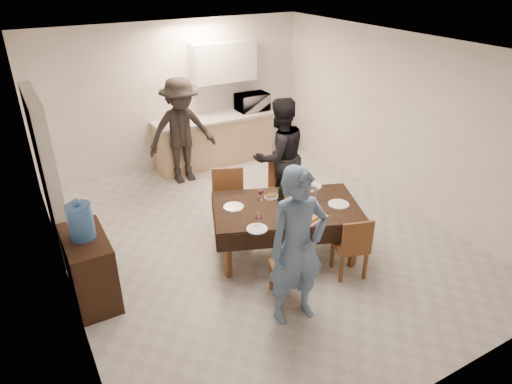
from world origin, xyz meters
TOP-DOWN VIEW (x-y plane):
  - floor at (0.00, 0.00)m, footprint 5.00×6.00m
  - ceiling at (0.00, 0.00)m, footprint 5.00×6.00m
  - wall_back at (0.00, 3.00)m, footprint 5.00×0.02m
  - wall_front at (0.00, -3.00)m, footprint 5.00×0.02m
  - wall_left at (-2.50, 0.00)m, footprint 0.02×6.00m
  - wall_right at (2.50, 0.00)m, footprint 0.02×6.00m
  - stub_partition at (-2.42, 1.20)m, footprint 0.15×1.40m
  - kitchen_base_cabinet at (0.60, 2.68)m, footprint 2.20×0.60m
  - kitchen_worktop at (0.60, 2.68)m, footprint 2.24×0.64m
  - upper_cabinet at (0.90, 2.82)m, footprint 1.20×0.34m
  - dining_table at (0.13, -0.53)m, footprint 2.11×1.68m
  - chair_near_left at (-0.32, -1.36)m, footprint 0.48×0.48m
  - chair_near_right at (0.58, -1.36)m, footprint 0.47×0.48m
  - chair_far_left at (-0.32, 0.12)m, footprint 0.58×0.59m
  - chair_far_right at (0.58, 0.13)m, footprint 0.55×0.57m
  - console at (-2.28, -0.20)m, footprint 0.45×0.89m
  - water_jug at (-2.28, -0.20)m, footprint 0.27×0.27m
  - wine_bottle at (0.08, -0.48)m, footprint 0.08×0.08m
  - water_pitcher at (0.48, -0.58)m, footprint 0.12×0.12m
  - savoury_tart at (0.23, -0.91)m, footprint 0.44×0.37m
  - salad_bowl at (0.43, -0.35)m, footprint 0.18×0.18m
  - mushroom_dish at (0.08, -0.25)m, footprint 0.18×0.18m
  - wine_glass_a at (-0.42, -0.78)m, footprint 0.08×0.08m
  - wine_glass_b at (0.68, -0.28)m, footprint 0.09×0.09m
  - wine_glass_c at (-0.07, -0.23)m, footprint 0.08×0.08m
  - plate_near_left at (-0.47, -0.83)m, footprint 0.25×0.25m
  - plate_near_right at (0.73, -0.83)m, footprint 0.27×0.27m
  - plate_far_left at (-0.47, -0.23)m, footprint 0.26×0.26m
  - plate_far_right at (0.73, -0.23)m, footprint 0.29×0.29m
  - microwave at (1.42, 2.68)m, footprint 0.59×0.40m
  - person_near at (-0.42, -1.58)m, footprint 0.69×0.49m
  - person_far at (0.68, 0.52)m, footprint 0.89×0.70m
  - person_kitchen at (-0.20, 2.23)m, footprint 1.18×0.68m

SIDE VIEW (x-z plane):
  - floor at x=0.00m, z-range -0.01..0.01m
  - console at x=-2.28m, z-range 0.00..0.83m
  - kitchen_base_cabinet at x=0.60m, z-range 0.00..0.86m
  - chair_near_left at x=-0.32m, z-range 0.28..0.74m
  - chair_near_right at x=0.58m, z-range 0.28..0.74m
  - chair_far_right at x=0.58m, z-range 0.32..0.82m
  - chair_far_left at x=-0.32m, z-range 0.33..0.85m
  - dining_table at x=0.13m, z-range 0.33..1.04m
  - plate_near_left at x=-0.47m, z-range 0.72..0.73m
  - plate_far_left at x=-0.47m, z-range 0.72..0.73m
  - plate_near_right at x=0.73m, z-range 0.72..0.73m
  - plate_far_right at x=0.73m, z-range 0.72..0.74m
  - mushroom_dish at x=0.08m, z-range 0.72..0.75m
  - savoury_tart at x=0.23m, z-range 0.72..0.77m
  - salad_bowl at x=0.43m, z-range 0.72..0.79m
  - wine_glass_c at x=-0.07m, z-range 0.72..0.89m
  - wine_glass_a at x=-0.42m, z-range 0.72..0.90m
  - water_pitcher at x=0.48m, z-range 0.72..0.91m
  - wine_glass_b at x=0.68m, z-range 0.72..0.91m
  - kitchen_worktop at x=0.60m, z-range 0.86..0.91m
  - wine_bottle at x=0.08m, z-range 0.72..1.06m
  - person_near at x=-0.42m, z-range 0.00..1.78m
  - person_far at x=0.68m, z-range 0.00..1.79m
  - person_kitchen at x=-0.20m, z-range 0.00..1.82m
  - water_jug at x=-2.28m, z-range 0.83..1.23m
  - stub_partition at x=-2.42m, z-range 0.00..2.10m
  - microwave at x=1.42m, z-range 0.91..1.24m
  - wall_back at x=0.00m, z-range 0.00..2.60m
  - wall_front at x=0.00m, z-range 0.00..2.60m
  - wall_left at x=-2.50m, z-range 0.00..2.60m
  - wall_right at x=2.50m, z-range 0.00..2.60m
  - upper_cabinet at x=0.90m, z-range 1.50..2.20m
  - ceiling at x=0.00m, z-range 2.59..2.61m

